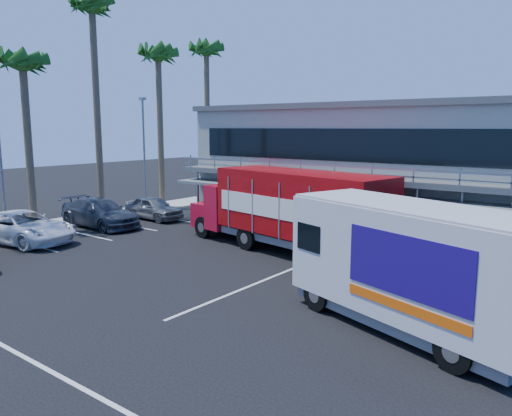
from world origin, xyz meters
The scene contains 14 objects.
ground centered at (0.00, 0.00, 0.00)m, with size 120.00×120.00×0.00m, color black.
building centered at (3.00, 14.94, 3.66)m, with size 22.40×12.00×7.30m.
curb_strip centered at (-15.00, 6.00, 0.08)m, with size 3.00×32.00×0.16m, color #A5A399.
palm_c centered at (-14.90, 3.00, 9.21)m, with size 2.80×2.80×10.75m.
palm_d centered at (-15.20, 8.00, 12.80)m, with size 2.80×2.80×14.75m.
palm_e centered at (-14.70, 13.00, 10.57)m, with size 2.80×2.80×12.25m.
palm_f centered at (-15.10, 18.50, 11.47)m, with size 2.80×2.80×13.25m.
light_pole_near centered at (-14.20, 1.00, 4.50)m, with size 0.50×0.25×8.09m.
light_pole_far centered at (-14.20, 11.00, 4.50)m, with size 0.50×0.25×8.09m.
red_truck centered at (0.17, 7.78, 2.20)m, with size 12.19×4.84×4.00m.
white_van centered at (8.40, 1.99, 2.04)m, with size 8.30×5.03×3.84m.
parked_car_c centered at (-12.06, 0.80, 0.84)m, with size 2.79×6.06×1.68m, color white.
parked_car_d centered at (-12.50, 5.92, 0.86)m, with size 2.41×5.93×1.72m, color #2D333D.
parked_car_e centered at (-11.80, 9.61, 0.76)m, with size 1.80×4.48×1.53m, color slate.
Camera 1 is at (13.46, -12.14, 6.08)m, focal length 35.00 mm.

